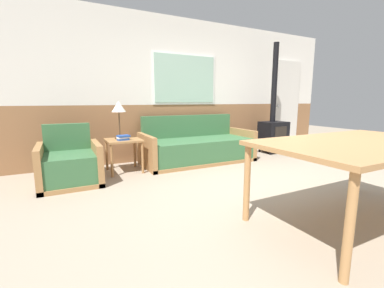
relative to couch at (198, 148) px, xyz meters
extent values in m
plane|color=gray|center=(0.10, -2.06, -0.26)|extent=(16.00, 16.00, 0.00)
cube|color=#8E603D|center=(0.10, 0.57, 0.27)|extent=(7.20, 0.06, 1.06)
cube|color=silver|center=(0.10, 0.57, 1.62)|extent=(7.20, 0.06, 1.64)
cube|color=white|center=(0.00, 0.53, 1.30)|extent=(1.36, 0.01, 0.99)
cube|color=#99BCA8|center=(0.00, 0.52, 1.30)|extent=(1.28, 0.02, 0.91)
cube|color=#9E7042|center=(0.00, -0.02, -0.23)|extent=(2.07, 0.90, 0.06)
cube|color=#38663D|center=(0.00, -0.04, -0.01)|extent=(1.91, 0.82, 0.37)
cube|color=#38663D|center=(0.00, 0.37, 0.39)|extent=(1.91, 0.10, 0.42)
cube|color=#9E7042|center=(-0.99, -0.02, 0.03)|extent=(0.08, 0.90, 0.57)
cube|color=#9E7042|center=(0.99, -0.02, 0.03)|extent=(0.08, 0.90, 0.57)
cube|color=#9E7042|center=(-2.18, -0.34, -0.23)|extent=(0.79, 0.82, 0.06)
cube|color=#38663D|center=(-2.18, -0.36, -0.02)|extent=(0.63, 0.74, 0.36)
cube|color=#38663D|center=(-2.18, 0.02, 0.35)|extent=(0.63, 0.10, 0.39)
cube|color=#9E7042|center=(-2.53, -0.34, 0.02)|extent=(0.08, 0.82, 0.56)
cube|color=#9E7042|center=(-1.83, -0.34, 0.02)|extent=(0.08, 0.82, 0.56)
cube|color=#9E7042|center=(-1.38, -0.05, 0.26)|extent=(0.53, 0.53, 0.03)
cylinder|color=#9E7042|center=(-1.61, -0.29, -0.01)|extent=(0.04, 0.04, 0.50)
cylinder|color=#9E7042|center=(-1.14, -0.29, -0.01)|extent=(0.04, 0.04, 0.50)
cylinder|color=#9E7042|center=(-1.61, 0.18, -0.01)|extent=(0.04, 0.04, 0.50)
cylinder|color=#9E7042|center=(-1.14, 0.18, -0.01)|extent=(0.04, 0.04, 0.50)
cylinder|color=#4C3823|center=(-1.41, 0.04, 0.28)|extent=(0.17, 0.17, 0.02)
cylinder|color=#4C3823|center=(-1.41, 0.04, 0.50)|extent=(0.02, 0.02, 0.41)
cone|color=silver|center=(-1.41, 0.04, 0.79)|extent=(0.22, 0.22, 0.17)
cube|color=#234799|center=(-1.40, -0.15, 0.28)|extent=(0.18, 0.13, 0.03)
cube|color=white|center=(-1.41, -0.15, 0.31)|extent=(0.19, 0.13, 0.02)
cube|color=#234799|center=(-1.39, -0.14, 0.33)|extent=(0.20, 0.17, 0.03)
cube|color=#B27F4C|center=(0.17, -2.81, 0.50)|extent=(1.90, 1.10, 0.04)
cylinder|color=#B27F4C|center=(-0.72, -3.30, 0.11)|extent=(0.06, 0.06, 0.74)
cylinder|color=#B27F4C|center=(-0.72, -2.32, 0.11)|extent=(0.06, 0.06, 0.74)
cylinder|color=#B27F4C|center=(1.06, -2.32, 0.11)|extent=(0.06, 0.06, 0.74)
cylinder|color=black|center=(1.68, -0.16, -0.21)|extent=(0.04, 0.04, 0.10)
cylinder|color=black|center=(2.11, -0.16, -0.21)|extent=(0.04, 0.04, 0.10)
cylinder|color=black|center=(1.68, 0.18, -0.21)|extent=(0.04, 0.04, 0.10)
cylinder|color=black|center=(2.11, 0.18, -0.21)|extent=(0.04, 0.04, 0.10)
cube|color=black|center=(1.90, 0.01, 0.13)|extent=(0.54, 0.43, 0.59)
cube|color=black|center=(1.90, -0.21, 0.13)|extent=(0.33, 0.01, 0.41)
cylinder|color=black|center=(1.90, 0.05, 1.25)|extent=(0.11, 0.11, 1.66)
cube|color=silver|center=(2.77, 0.51, 0.78)|extent=(0.83, 0.04, 2.09)
sphere|color=silver|center=(2.48, 0.47, 0.74)|extent=(0.06, 0.06, 0.06)
camera|label=1|loc=(-2.25, -4.16, 0.88)|focal=24.00mm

